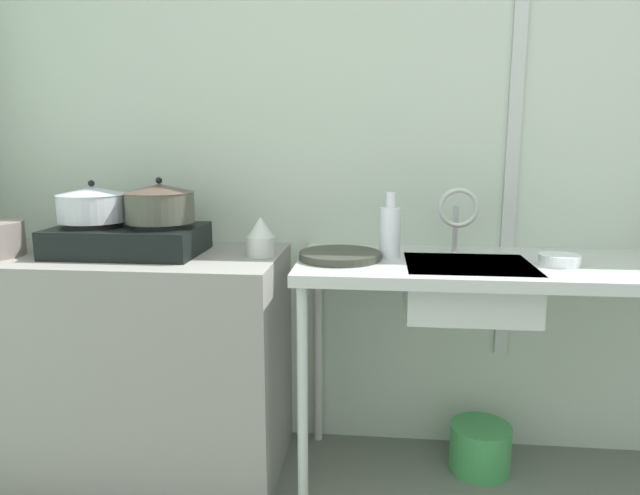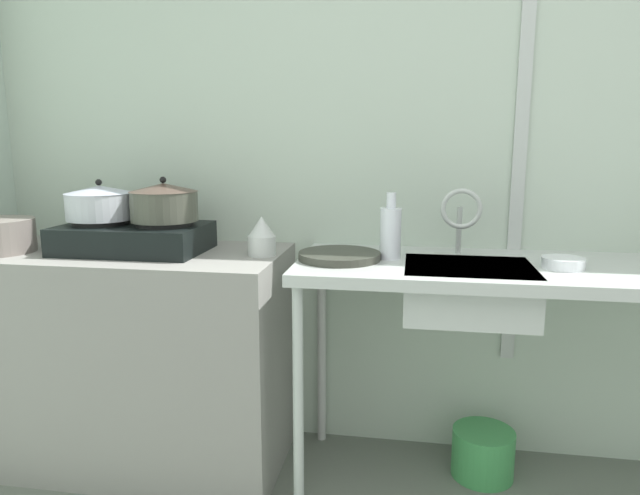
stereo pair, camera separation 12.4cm
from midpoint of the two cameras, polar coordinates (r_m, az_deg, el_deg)
name	(u,v)px [view 2 (the right image)]	position (r m, az deg, el deg)	size (l,w,h in m)	color
wall_back	(507,117)	(2.35, 19.84, 12.28)	(4.98, 0.10, 2.71)	#B6C7B5
wall_metal_strip	(525,79)	(2.31, 21.47, 15.59)	(0.05, 0.01, 2.17)	#B8BEBA
counter_concrete	(131,356)	(2.38, -17.14, -10.44)	(1.22, 0.57, 0.85)	gray
counter_sink	(552,283)	(2.10, 23.99, -3.31)	(1.75, 0.57, 0.85)	#B8BEBA
stove	(134,237)	(2.23, -16.79, 1.02)	(0.54, 0.34, 0.12)	black
pot_on_left_burner	(100,202)	(2.28, -19.89, 4.30)	(0.26, 0.26, 0.15)	silver
pot_on_right_burner	(164,202)	(2.16, -13.91, 4.49)	(0.25, 0.25, 0.16)	#47493D
percolator	(262,236)	(2.07, -4.21, 1.11)	(0.10, 0.10, 0.14)	silver
sink_basin	(468,290)	(2.01, 16.43, -4.19)	(0.43, 0.36, 0.17)	#B8BEBA
faucet	(461,212)	(2.11, 15.69, 3.45)	(0.15, 0.08, 0.25)	#B8BEBA
frying_pan	(339,256)	(2.00, 3.74, -0.86)	(0.29, 0.29, 0.03)	#35372E
small_bowl_on_drainboard	(563,263)	(2.06, 24.95, -1.43)	(0.14, 0.14, 0.04)	white
bottle_by_sink	(391,232)	(2.03, 8.88, 1.59)	(0.08, 0.08, 0.24)	white
bucket_on_floor	(483,453)	(2.39, 17.64, -19.19)	(0.23, 0.23, 0.18)	#3E944E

